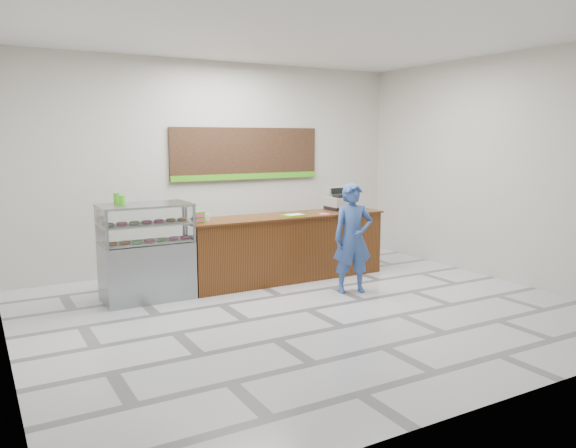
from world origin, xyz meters
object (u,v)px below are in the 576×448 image
cash_register (339,201)px  customer (353,238)px  serving_tray (294,215)px  display_case (146,251)px  sales_counter (286,247)px

cash_register → customer: (-0.64, -1.26, -0.38)m
cash_register → serving_tray: size_ratio=1.21×
cash_register → serving_tray: cash_register is taller
display_case → serving_tray: (2.28, -0.14, 0.36)m
serving_tray → display_case: bearing=172.1°
serving_tray → customer: (0.40, -0.99, -0.25)m
sales_counter → cash_register: bearing=7.2°
customer → serving_tray: bearing=131.7°
serving_tray → customer: bearing=-72.2°
display_case → serving_tray: 2.31m
display_case → customer: 2.91m
cash_register → serving_tray: bearing=-164.0°
sales_counter → customer: customer is taller
sales_counter → customer: (0.46, -1.12, 0.27)m
serving_tray → cash_register: bearing=10.3°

